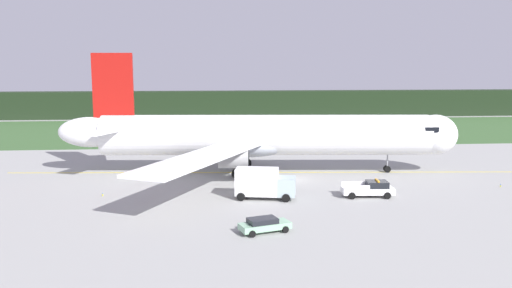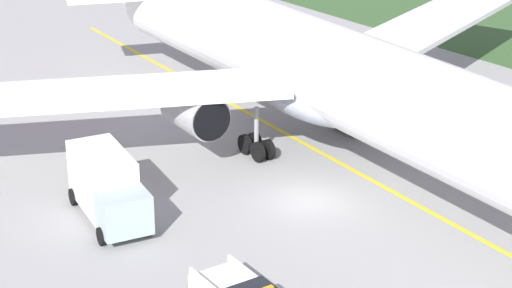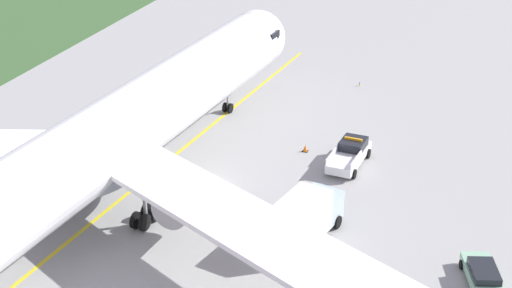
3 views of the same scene
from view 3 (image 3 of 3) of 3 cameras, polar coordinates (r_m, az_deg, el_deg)
name	(u,v)px [view 3 (image 3 of 3)]	position (r m, az deg, el deg)	size (l,w,h in m)	color
ground	(204,185)	(58.49, -3.83, -3.06)	(320.00, 320.00, 0.00)	#969693
taxiway_centerline_main	(128,193)	(58.08, -9.41, -3.59)	(70.40, 0.30, 0.01)	yellow
airliner	(119,134)	(55.40, -10.10, 0.75)	(54.27, 50.58, 16.16)	white
ops_pickup_truck	(350,154)	(61.53, 6.94, -0.72)	(5.85, 2.66, 1.94)	white
catering_truck	(305,217)	(50.97, 3.64, -5.38)	(6.87, 3.76, 3.55)	#A2B7BC
staff_car	(483,275)	(49.24, 16.39, -9.24)	(4.82, 3.05, 1.30)	#87B894
apron_cone	(305,148)	(63.55, 3.65, -0.31)	(0.47, 0.47, 0.59)	black
taxiway_edge_light_east	(360,84)	(77.77, 7.65, 4.41)	(0.12, 0.12, 0.38)	yellow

